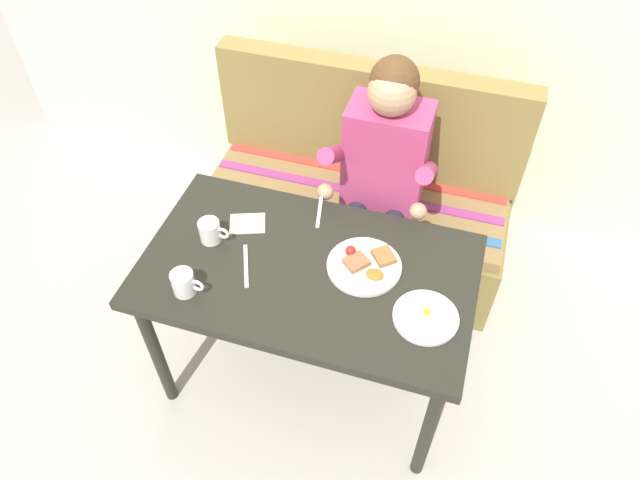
# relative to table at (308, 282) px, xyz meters

# --- Properties ---
(ground_plane) EXTENTS (8.00, 8.00, 0.00)m
(ground_plane) POSITION_rel_table_xyz_m (0.00, 0.00, -0.65)
(ground_plane) COLOR #B4ABA1
(table) EXTENTS (1.20, 0.70, 0.73)m
(table) POSITION_rel_table_xyz_m (0.00, 0.00, 0.00)
(table) COLOR black
(table) RESTS_ON ground
(couch) EXTENTS (1.44, 0.56, 1.00)m
(couch) POSITION_rel_table_xyz_m (0.00, 0.76, -0.32)
(couch) COLOR olive
(couch) RESTS_ON ground
(person) EXTENTS (0.45, 0.61, 1.21)m
(person) POSITION_rel_table_xyz_m (0.14, 0.59, 0.09)
(person) COLOR #B23C6B
(person) RESTS_ON ground
(plate_breakfast) EXTENTS (0.27, 0.27, 0.05)m
(plate_breakfast) POSITION_rel_table_xyz_m (0.19, 0.06, 0.09)
(plate_breakfast) COLOR white
(plate_breakfast) RESTS_ON table
(plate_eggs) EXTENTS (0.22, 0.22, 0.04)m
(plate_eggs) POSITION_rel_table_xyz_m (0.44, -0.09, 0.09)
(plate_eggs) COLOR white
(plate_eggs) RESTS_ON table
(coffee_mug) EXTENTS (0.12, 0.08, 0.09)m
(coffee_mug) POSITION_rel_table_xyz_m (-0.37, -0.22, 0.13)
(coffee_mug) COLOR white
(coffee_mug) RESTS_ON table
(coffee_mug_second) EXTENTS (0.12, 0.08, 0.09)m
(coffee_mug_second) POSITION_rel_table_xyz_m (-0.39, 0.03, 0.13)
(coffee_mug_second) COLOR white
(coffee_mug_second) RESTS_ON table
(napkin) EXTENTS (0.16, 0.14, 0.01)m
(napkin) POSITION_rel_table_xyz_m (-0.29, 0.14, 0.09)
(napkin) COLOR silver
(napkin) RESTS_ON table
(fork) EXTENTS (0.05, 0.17, 0.00)m
(fork) POSITION_rel_table_xyz_m (-0.04, 0.28, 0.08)
(fork) COLOR silver
(fork) RESTS_ON table
(knife) EXTENTS (0.09, 0.19, 0.00)m
(knife) POSITION_rel_table_xyz_m (-0.21, -0.06, 0.08)
(knife) COLOR silver
(knife) RESTS_ON table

